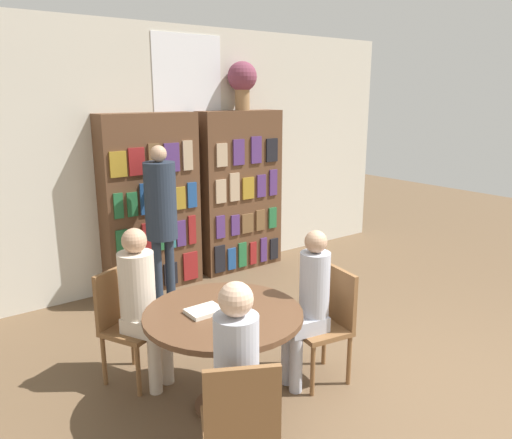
% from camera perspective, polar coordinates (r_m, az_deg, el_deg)
% --- Properties ---
extents(ground_plane, '(16.00, 16.00, 0.00)m').
position_cam_1_polar(ground_plane, '(4.14, 19.56, -19.30)').
color(ground_plane, brown).
extents(wall_back, '(6.40, 0.07, 3.00)m').
position_cam_1_polar(wall_back, '(6.17, -7.67, 7.31)').
color(wall_back, beige).
rests_on(wall_back, ground_plane).
extents(bookshelf_left, '(1.12, 0.34, 2.03)m').
position_cam_1_polar(bookshelf_left, '(5.80, -11.92, 1.73)').
color(bookshelf_left, brown).
rests_on(bookshelf_left, ground_plane).
extents(bookshelf_right, '(1.12, 0.34, 2.03)m').
position_cam_1_polar(bookshelf_right, '(6.41, -1.82, 3.20)').
color(bookshelf_right, brown).
rests_on(bookshelf_right, ground_plane).
extents(flower_vase, '(0.36, 0.36, 0.59)m').
position_cam_1_polar(flower_vase, '(6.32, -1.58, 15.65)').
color(flower_vase, '#997047').
rests_on(flower_vase, bookshelf_right).
extents(reading_table, '(1.12, 1.12, 0.75)m').
position_cam_1_polar(reading_table, '(3.60, -3.73, -12.48)').
color(reading_table, brown).
rests_on(reading_table, ground_plane).
extents(chair_near_camera, '(0.54, 0.54, 0.91)m').
position_cam_1_polar(chair_near_camera, '(2.89, -1.83, -22.33)').
color(chair_near_camera, brown).
rests_on(chair_near_camera, ground_plane).
extents(chair_left_side, '(0.54, 0.54, 0.91)m').
position_cam_1_polar(chair_left_side, '(4.13, -14.69, -10.93)').
color(chair_left_side, brown).
rests_on(chair_left_side, ground_plane).
extents(chair_far_side, '(0.46, 0.46, 0.91)m').
position_cam_1_polar(chair_far_side, '(4.05, 8.23, -11.14)').
color(chair_far_side, brown).
rests_on(chair_far_side, ground_plane).
extents(seated_reader_left, '(0.39, 0.41, 1.26)m').
position_cam_1_polar(seated_reader_left, '(3.94, -12.92, -8.66)').
color(seated_reader_left, beige).
rests_on(seated_reader_left, ground_plane).
extents(seated_reader_right, '(0.37, 0.28, 1.25)m').
position_cam_1_polar(seated_reader_right, '(3.87, 6.04, -9.25)').
color(seated_reader_right, '#B2B7C6').
rests_on(seated_reader_right, ground_plane).
extents(seated_reader_back, '(0.37, 0.40, 1.27)m').
position_cam_1_polar(seated_reader_back, '(2.93, -2.34, -16.87)').
color(seated_reader_back, '#B2B7C6').
rests_on(seated_reader_back, ground_plane).
extents(librarian_standing, '(0.33, 0.60, 1.73)m').
position_cam_1_polar(librarian_standing, '(5.29, -10.82, 1.26)').
color(librarian_standing, '#232D3D').
rests_on(librarian_standing, ground_plane).
extents(open_book_on_table, '(0.24, 0.18, 0.03)m').
position_cam_1_polar(open_book_on_table, '(3.53, -5.91, -10.36)').
color(open_book_on_table, silver).
rests_on(open_book_on_table, reading_table).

